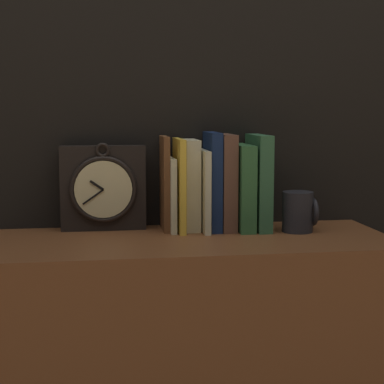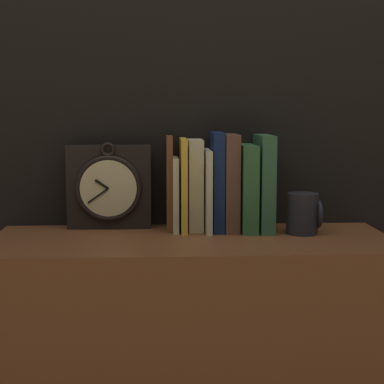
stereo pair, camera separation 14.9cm
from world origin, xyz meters
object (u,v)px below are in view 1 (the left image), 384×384
book_slot7_green (242,187)px  mug (299,212)px  book_slot3_cream (190,185)px  book_slot8_green (259,182)px  book_slot4_cream (203,190)px  clock (103,188)px  book_slot0_brown (165,183)px  book_slot2_yellow (179,185)px  book_slot6_brown (225,182)px  book_slot5_navy (212,181)px  book_slot1_cream (171,194)px

book_slot7_green → mug: book_slot7_green is taller
book_slot3_cream → book_slot7_green: bearing=-8.3°
book_slot8_green → book_slot4_cream: bearing=178.8°
clock → mug: 0.49m
book_slot0_brown → book_slot2_yellow: size_ratio=1.02×
book_slot2_yellow → mug: (0.29, -0.06, -0.07)m
book_slot3_cream → book_slot6_brown: size_ratio=0.94×
clock → book_slot5_navy: book_slot5_navy is taller
clock → book_slot8_green: book_slot8_green is taller
book_slot0_brown → book_slot2_yellow: 0.04m
book_slot2_yellow → book_slot5_navy: bearing=3.3°
book_slot8_green → mug: 0.13m
book_slot2_yellow → book_slot8_green: bearing=-1.7°
clock → book_slot1_cream: size_ratio=1.21×
clock → book_slot3_cream: book_slot3_cream is taller
mug → book_slot2_yellow: bearing=167.9°
book_slot4_cream → book_slot3_cream: bearing=149.9°
clock → book_slot0_brown: 0.16m
book_slot3_cream → book_slot4_cream: book_slot3_cream is taller
book_slot0_brown → book_slot1_cream: bearing=-34.9°
book_slot0_brown → book_slot7_green: size_ratio=1.10×
clock → book_slot6_brown: (0.31, -0.04, 0.01)m
book_slot3_cream → book_slot6_brown: 0.09m
mug → book_slot5_navy: bearing=162.0°
book_slot2_yellow → book_slot5_navy: (0.08, 0.00, 0.01)m
book_slot5_navy → book_slot6_brown: book_slot5_navy is taller
clock → book_slot4_cream: 0.25m
book_slot0_brown → mug: (0.33, -0.08, -0.07)m
book_slot8_green → book_slot7_green: bearing=178.3°
book_slot3_cream → book_slot5_navy: book_slot5_navy is taller
book_slot5_navy → mug: book_slot5_navy is taller
book_slot6_brown → book_slot8_green: bearing=-6.2°
book_slot4_cream → mug: 0.24m
book_slot6_brown → book_slot5_navy: bearing=177.2°
book_slot1_cream → book_slot4_cream: size_ratio=0.90×
book_slot2_yellow → book_slot0_brown: bearing=152.5°
book_slot3_cream → mug: 0.28m
book_slot2_yellow → mug: book_slot2_yellow is taller
book_slot3_cream → book_slot4_cream: size_ratio=1.12×
book_slot4_cream → book_slot5_navy: book_slot5_navy is taller
clock → book_slot1_cream: (0.17, -0.03, -0.02)m
book_slot7_green → book_slot8_green: 0.04m
mug → book_slot0_brown: bearing=166.2°
clock → book_slot8_green: 0.39m
clock → book_slot4_cream: bearing=-10.2°
book_slot1_cream → book_slot5_navy: 0.11m
book_slot0_brown → book_slot3_cream: 0.06m
book_slot3_cream → book_slot5_navy: bearing=-9.6°
book_slot5_navy → clock: bearing=172.4°
book_slot7_green → book_slot8_green: bearing=-1.7°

